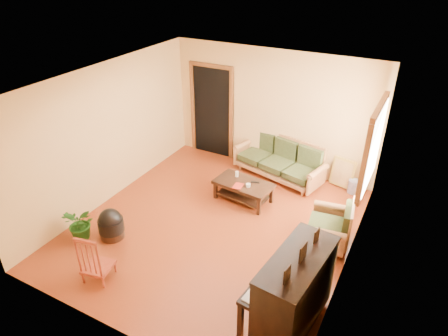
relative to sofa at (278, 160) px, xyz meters
The scene contains 16 objects.
floor 2.20m from the sofa, 99.09° to the right, with size 5.00×5.00×0.00m, color #5E1F0C.
doorway 1.92m from the sofa, 169.11° to the left, with size 1.08×0.16×2.05m, color black.
window 2.32m from the sofa, 24.09° to the right, with size 0.12×1.36×1.46m, color white.
sofa is the anchor object (origin of this frame).
coffee_table 1.20m from the sofa, 102.53° to the right, with size 1.09×0.60×0.40m, color black.
armchair 2.24m from the sofa, 47.46° to the right, with size 0.77×0.81×0.81m, color #925C35.
piano 3.85m from the sofa, 66.01° to the right, with size 0.77×1.31×1.15m, color black.
footstool 3.65m from the sofa, 118.46° to the right, with size 0.43×0.43×0.41m, color black.
red_chair 4.22m from the sofa, 107.24° to the right, with size 0.39×0.43×0.84m, color maroon.
leaning_frame 1.32m from the sofa, 11.10° to the left, with size 0.48×0.11×0.64m, color gold.
ceramic_crock 1.60m from the sofa, ahead, with size 0.22×0.22×0.28m, color #304691.
potted_plant 4.09m from the sofa, 121.64° to the right, with size 0.54×0.46×0.60m, color #1F5418.
book 1.39m from the sofa, 105.37° to the right, with size 0.17×0.23×0.02m, color maroon.
candle 1.12m from the sofa, 115.08° to the right, with size 0.06×0.06×0.11m, color silver.
glass_jar 1.25m from the sofa, 95.43° to the right, with size 0.09×0.09×0.06m, color white.
remote 1.05m from the sofa, 93.41° to the right, with size 0.17×0.04×0.02m, color black.
Camera 1 is at (2.80, -4.91, 4.35)m, focal length 32.00 mm.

